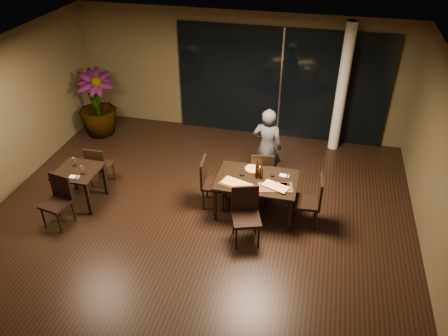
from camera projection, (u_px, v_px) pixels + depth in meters
ground at (195, 229)px, 8.06m from camera, size 8.00×8.00×0.00m
wall_back at (240, 74)px, 10.53m from camera, size 8.00×0.10×3.00m
ceiling at (187, 73)px, 6.40m from camera, size 8.00×8.00×0.04m
window_panel at (281, 85)px, 10.34m from camera, size 5.00×0.06×2.70m
column at (342, 89)px, 9.74m from camera, size 0.24×0.24×3.00m
main_table at (257, 182)px, 8.15m from camera, size 1.50×1.00×0.75m
side_table at (79, 176)px, 8.43m from camera, size 0.80×0.80×0.75m
chair_main_far at (262, 171)px, 8.72m from camera, size 0.51×0.51×0.97m
chair_main_near at (246, 212)px, 7.58m from camera, size 0.61×0.61×1.03m
chair_main_left at (210, 180)px, 8.39m from camera, size 0.51×0.51×1.02m
chair_main_right at (312, 199)px, 7.89m from camera, size 0.51×0.51×1.02m
chair_side_far at (98, 165)px, 8.94m from camera, size 0.43×0.43×0.93m
chair_side_near at (58, 198)px, 7.96m from camera, size 0.53×0.53×0.98m
diner at (267, 147)px, 8.90m from camera, size 0.60×0.42×1.69m
potted_plant at (97, 104)px, 10.69m from camera, size 1.26×1.26×1.64m
pizza_board_left at (237, 185)px, 7.94m from camera, size 0.68×0.47×0.01m
pizza_board_right at (275, 187)px, 7.87m from camera, size 0.67×0.44×0.01m
oblong_pizza_left at (237, 184)px, 7.93m from camera, size 0.57×0.39×0.02m
oblong_pizza_right at (275, 187)px, 7.86m from camera, size 0.50×0.36×0.02m
round_pizza at (253, 169)px, 8.38m from camera, size 0.31×0.31×0.01m
bottle_a at (257, 172)px, 8.07m from camera, size 0.06×0.06×0.26m
bottle_b at (261, 172)px, 8.04m from camera, size 0.07×0.07×0.31m
bottle_c at (257, 168)px, 8.11m from camera, size 0.08×0.08×0.35m
tumbler_left at (242, 173)px, 8.18m from camera, size 0.08×0.08×0.09m
tumbler_right at (272, 174)px, 8.16m from camera, size 0.08×0.08×0.09m
napkin_near at (285, 184)px, 7.95m from camera, size 0.19×0.13×0.01m
napkin_far at (284, 176)px, 8.19m from camera, size 0.19×0.13×0.01m
wine_glass_a at (74, 162)px, 8.42m from camera, size 0.09×0.09×0.19m
wine_glass_b at (82, 170)px, 8.20m from camera, size 0.08×0.08×0.18m
side_napkin at (74, 177)px, 8.15m from camera, size 0.19×0.13×0.01m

